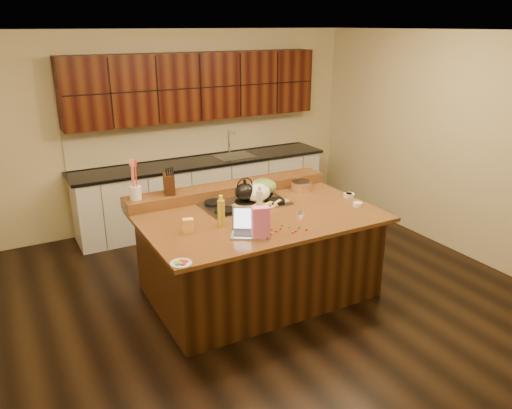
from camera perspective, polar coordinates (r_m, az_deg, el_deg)
room at (r=5.00m, az=0.28°, el=3.60°), size 5.52×5.02×2.72m
island at (r=5.32m, az=0.26°, el=-5.60°), size 2.40×1.60×0.92m
back_ledge at (r=5.71m, az=-3.13°, el=1.77°), size 2.40×0.30×0.12m
cooktop at (r=5.38m, az=-1.28°, el=0.15°), size 0.92×0.52×0.05m
back_counter at (r=7.16m, az=-6.28°, el=5.48°), size 3.70×0.66×2.40m
kettle at (r=5.34m, az=-1.29°, el=1.43°), size 0.24×0.24×0.19m
green_bowl at (r=5.59m, az=0.83°, el=2.12°), size 0.36×0.36×0.16m
laptop at (r=4.63m, az=-0.75°, el=-2.59°), size 0.42×0.40×0.23m
oil_bottle at (r=4.76m, az=-3.99°, el=-1.05°), size 0.09×0.09×0.27m
vinegar_bottle at (r=5.08m, az=0.40°, el=0.23°), size 0.08×0.08×0.25m
wooden_tray at (r=5.40m, az=0.16°, el=1.12°), size 0.63×0.54×0.21m
ramekin_a at (r=5.43m, az=11.53°, el=0.01°), size 0.10×0.10×0.04m
ramekin_b at (r=5.70m, az=10.45°, el=1.03°), size 0.13×0.13×0.04m
ramekin_c at (r=5.71m, az=10.68°, el=1.04°), size 0.13×0.13×0.04m
strainer_bowl at (r=5.87m, az=5.17°, el=2.08°), size 0.28×0.28×0.09m
kitchen_timer at (r=5.13m, az=5.13°, el=-0.71°), size 0.09×0.09×0.07m
pink_bag at (r=4.50m, az=0.55°, el=-2.09°), size 0.18×0.13×0.30m
candy_plate at (r=4.12m, az=-8.56°, el=-6.66°), size 0.20×0.20×0.01m
package_box at (r=4.69m, az=-7.75°, el=-2.42°), size 0.11×0.09×0.14m
utensil_crock at (r=5.32m, az=-13.60°, el=1.32°), size 0.15×0.15×0.14m
knife_block at (r=5.41m, az=-9.92°, el=2.32°), size 0.15×0.20×0.22m
gumdrop_0 at (r=4.74m, az=2.80°, el=-2.78°), size 0.02×0.02×0.02m
gumdrop_1 at (r=4.78m, az=4.91°, el=-2.62°), size 0.02×0.02×0.02m
gumdrop_2 at (r=4.53m, az=1.27°, el=-3.87°), size 0.02×0.02×0.02m
gumdrop_3 at (r=4.63m, az=1.70°, el=-3.34°), size 0.02×0.02×0.02m
gumdrop_4 at (r=4.71m, az=1.79°, el=-2.88°), size 0.02×0.02×0.02m
gumdrop_5 at (r=4.82m, az=3.02°, el=-2.36°), size 0.02×0.02×0.02m
gumdrop_6 at (r=4.68m, az=2.33°, el=-3.08°), size 0.02×0.02×0.02m
gumdrop_7 at (r=4.71m, az=0.40°, el=-2.90°), size 0.02×0.02×0.02m
gumdrop_8 at (r=4.69m, az=4.56°, el=-3.04°), size 0.02×0.02×0.02m
gumdrop_9 at (r=4.77m, az=3.76°, el=-2.64°), size 0.02×0.02×0.02m
gumdrop_10 at (r=4.66m, az=4.20°, el=-3.20°), size 0.02×0.02×0.02m
gumdrop_11 at (r=4.62m, az=1.20°, el=-3.36°), size 0.02×0.02×0.02m
gumdrop_12 at (r=4.74m, az=5.81°, el=-2.87°), size 0.02×0.02×0.02m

